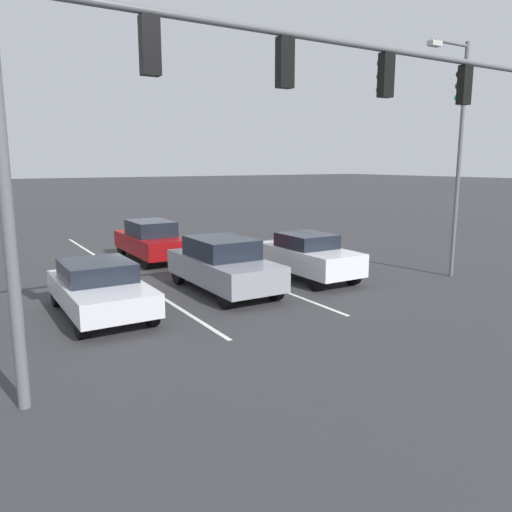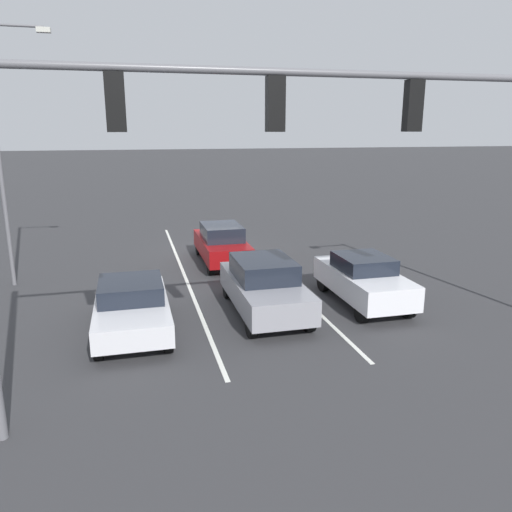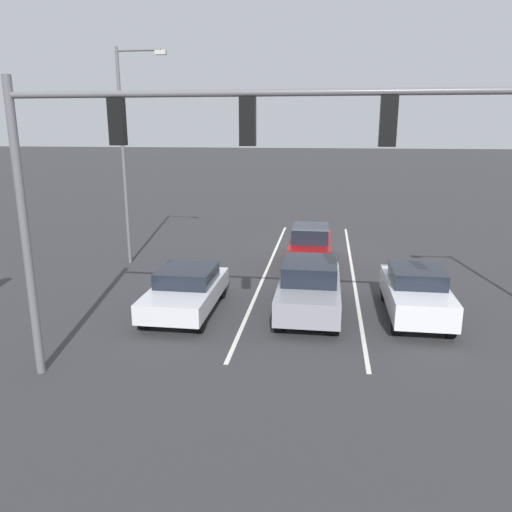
% 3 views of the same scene
% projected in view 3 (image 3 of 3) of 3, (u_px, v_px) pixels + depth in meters
% --- Properties ---
extents(ground_plane, '(240.00, 240.00, 0.00)m').
position_uv_depth(ground_plane, '(312.00, 253.00, 23.42)').
color(ground_plane, '#333335').
extents(lane_stripe_left_divider, '(0.12, 17.68, 0.01)m').
position_uv_depth(lane_stripe_left_divider, '(352.00, 272.00, 20.46)').
color(lane_stripe_left_divider, silver).
rests_on(lane_stripe_left_divider, ground_plane).
extents(lane_stripe_center_divider, '(0.12, 17.68, 0.01)m').
position_uv_depth(lane_stripe_center_divider, '(268.00, 268.00, 20.94)').
color(lane_stripe_center_divider, silver).
rests_on(lane_stripe_center_divider, ground_plane).
extents(car_gray_midlane_front, '(1.89, 4.51, 1.67)m').
position_uv_depth(car_gray_midlane_front, '(309.00, 287.00, 15.81)').
color(car_gray_midlane_front, gray).
rests_on(car_gray_midlane_front, ground_plane).
extents(car_silver_rightlane_front, '(1.94, 4.23, 1.41)m').
position_uv_depth(car_silver_rightlane_front, '(186.00, 289.00, 15.90)').
color(car_silver_rightlane_front, silver).
rests_on(car_silver_rightlane_front, ground_plane).
extents(car_white_leftlane_front, '(1.75, 4.17, 1.57)m').
position_uv_depth(car_white_leftlane_front, '(416.00, 292.00, 15.42)').
color(car_white_leftlane_front, silver).
rests_on(car_white_leftlane_front, ground_plane).
extents(car_maroon_midlane_second, '(1.73, 4.45, 1.64)m').
position_uv_depth(car_maroon_midlane_second, '(310.00, 244.00, 21.62)').
color(car_maroon_midlane_second, maroon).
rests_on(car_maroon_midlane_second, ground_plane).
extents(traffic_signal_gantry, '(12.64, 0.37, 6.83)m').
position_uv_depth(traffic_signal_gantry, '(215.00, 152.00, 10.20)').
color(traffic_signal_gantry, slate).
rests_on(traffic_signal_gantry, ground_plane).
extents(street_lamp_right_shoulder, '(2.10, 0.24, 8.83)m').
position_uv_depth(street_lamp_right_shoulder, '(128.00, 144.00, 20.53)').
color(street_lamp_right_shoulder, slate).
rests_on(street_lamp_right_shoulder, ground_plane).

